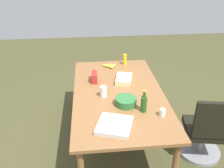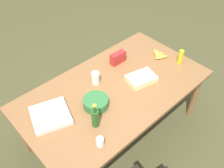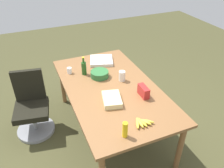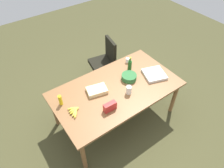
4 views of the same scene
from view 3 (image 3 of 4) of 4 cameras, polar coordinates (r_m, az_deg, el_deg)
name	(u,v)px [view 3 (image 3 of 4)]	position (r m, az deg, el deg)	size (l,w,h in m)	color
ground_plane	(111,129)	(3.65, -0.19, -11.07)	(10.00, 10.00, 0.00)	#464427
conference_table	(111,91)	(3.19, -0.21, -1.78)	(2.13, 1.20, 0.79)	brown
office_chair	(32,110)	(3.62, -19.21, -6.23)	(0.56, 0.56, 0.96)	gray
sheet_cake	(112,99)	(2.86, -0.04, -3.87)	(0.32, 0.22, 0.07)	beige
wine_bottle	(84,68)	(3.41, -7.02, 4.04)	(0.08, 0.08, 0.28)	#23521D
mayo_jar	(122,76)	(3.25, 2.52, 2.00)	(0.09, 0.09, 0.15)	white
banana_bunch	(142,122)	(2.58, 7.52, -9.42)	(0.18, 0.24, 0.04)	yellow
pizza_box	(101,61)	(3.77, -2.66, 5.85)	(0.36, 0.36, 0.05)	silver
salad_bowl	(100,74)	(3.36, -3.11, 2.49)	(0.26, 0.26, 0.09)	#2E6C35
chip_bag_red	(143,91)	(2.97, 7.86, -1.80)	(0.20, 0.08, 0.14)	#B52725
paper_cup	(69,71)	(3.50, -10.57, 3.32)	(0.07, 0.07, 0.09)	white
mustard_bottle	(125,130)	(2.39, 3.27, -11.30)	(0.06, 0.06, 0.18)	yellow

